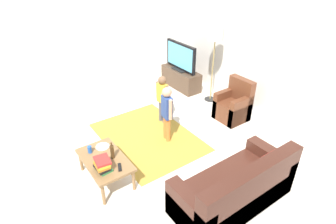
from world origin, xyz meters
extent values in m
plane|color=beige|center=(0.00, 0.00, 0.00)|extent=(7.80, 7.80, 0.00)
cube|color=silver|center=(0.00, 3.00, 1.35)|extent=(6.00, 0.12, 2.70)
cube|color=silver|center=(-3.00, 0.00, 1.35)|extent=(0.12, 6.00, 2.70)
cube|color=#B28C33|center=(-0.34, 0.35, 0.00)|extent=(2.20, 1.60, 0.01)
cube|color=#4C3828|center=(-1.81, 2.30, 0.25)|extent=(1.20, 0.44, 0.50)
cube|color=black|center=(-1.81, 2.25, 0.10)|extent=(1.10, 0.32, 0.03)
cube|color=black|center=(-1.81, 2.28, 0.52)|extent=(0.44, 0.28, 0.03)
cube|color=black|center=(-1.81, 2.28, 0.87)|extent=(1.10, 0.07, 0.68)
cube|color=#59B2D8|center=(-1.81, 2.24, 0.87)|extent=(1.00, 0.01, 0.58)
cube|color=#472319|center=(1.77, 0.48, 0.21)|extent=(0.80, 1.80, 0.42)
cube|color=#472319|center=(2.07, 0.48, 0.43)|extent=(0.20, 1.80, 0.86)
cube|color=#472319|center=(1.77, -0.32, 0.30)|extent=(0.80, 0.20, 0.60)
cube|color=#472319|center=(1.77, 1.28, 0.30)|extent=(0.80, 0.20, 0.60)
cube|color=#B22823|center=(1.92, 1.03, 0.56)|extent=(0.10, 0.32, 0.32)
cube|color=brown|center=(0.13, 2.20, 0.21)|extent=(0.60, 0.60, 0.42)
cube|color=brown|center=(0.13, 2.42, 0.45)|extent=(0.60, 0.16, 0.90)
cube|color=brown|center=(-0.11, 2.20, 0.30)|extent=(0.12, 0.60, 0.60)
cube|color=brown|center=(0.37, 2.20, 0.30)|extent=(0.12, 0.60, 0.60)
cylinder|color=#262626|center=(-0.81, 2.45, 0.01)|extent=(0.28, 0.28, 0.02)
cylinder|color=#99844C|center=(-0.81, 2.45, 0.76)|extent=(0.03, 0.03, 1.50)
cylinder|color=silver|center=(-0.81, 2.45, 1.64)|extent=(0.36, 0.36, 0.28)
cylinder|color=#4C4C59|center=(-0.71, 0.91, 0.24)|extent=(0.08, 0.08, 0.48)
cylinder|color=#4C4C59|center=(-0.59, 0.92, 0.24)|extent=(0.08, 0.08, 0.48)
cube|color=gold|center=(-0.65, 0.92, 0.68)|extent=(0.24, 0.15, 0.41)
sphere|color=brown|center=(-0.65, 0.92, 0.97)|extent=(0.17, 0.17, 0.17)
cylinder|color=brown|center=(-0.79, 0.90, 0.70)|extent=(0.06, 0.06, 0.37)
cylinder|color=brown|center=(-0.51, 0.94, 0.70)|extent=(0.06, 0.06, 0.37)
cylinder|color=orange|center=(-0.11, 0.62, 0.25)|extent=(0.08, 0.08, 0.51)
cylinder|color=orange|center=(0.00, 0.60, 0.25)|extent=(0.08, 0.08, 0.51)
cube|color=#2D478C|center=(-0.05, 0.61, 0.72)|extent=(0.26, 0.17, 0.43)
sphere|color=tan|center=(-0.05, 0.61, 1.03)|extent=(0.18, 0.18, 0.18)
cylinder|color=tan|center=(-0.21, 0.64, 0.74)|extent=(0.07, 0.07, 0.39)
cylinder|color=tan|center=(0.10, 0.59, 0.74)|extent=(0.07, 0.07, 0.39)
cube|color=olive|center=(0.29, -0.81, 0.40)|extent=(1.00, 0.60, 0.04)
cylinder|color=olive|center=(-0.16, -1.06, 0.19)|extent=(0.05, 0.05, 0.38)
cylinder|color=olive|center=(0.74, -1.06, 0.19)|extent=(0.05, 0.05, 0.38)
cylinder|color=olive|center=(-0.16, -0.56, 0.19)|extent=(0.05, 0.05, 0.38)
cylinder|color=olive|center=(0.74, -0.56, 0.19)|extent=(0.05, 0.05, 0.38)
cube|color=#388C4C|center=(0.50, -0.92, 0.44)|extent=(0.27, 0.20, 0.04)
cube|color=black|center=(0.51, -0.95, 0.48)|extent=(0.26, 0.19, 0.03)
cube|color=orange|center=(0.50, -0.94, 0.51)|extent=(0.26, 0.20, 0.04)
cube|color=yellow|center=(0.51, -0.93, 0.55)|extent=(0.27, 0.20, 0.04)
cube|color=red|center=(0.49, -0.92, 0.59)|extent=(0.29, 0.24, 0.04)
cylinder|color=#4C3319|center=(0.34, -0.69, 0.53)|extent=(0.06, 0.06, 0.23)
cylinder|color=#4C3319|center=(0.34, -0.69, 0.68)|extent=(0.02, 0.02, 0.06)
cube|color=black|center=(0.61, -0.71, 0.43)|extent=(0.18, 0.11, 0.02)
cylinder|color=#2659B2|center=(0.01, -0.93, 0.48)|extent=(0.07, 0.07, 0.12)
cylinder|color=white|center=(-0.01, -0.71, 0.43)|extent=(0.22, 0.22, 0.02)
cube|color=silver|center=(0.01, -0.71, 0.44)|extent=(0.13, 0.10, 0.01)
camera|label=1|loc=(3.62, -1.96, 3.24)|focal=29.93mm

